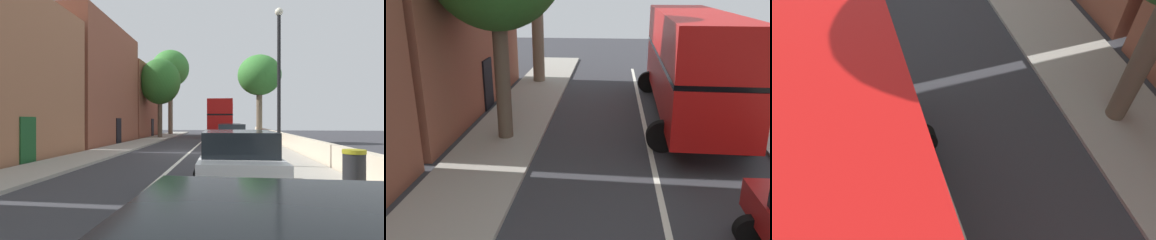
# 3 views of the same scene
# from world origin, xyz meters

# --- Properties ---
(double_decker_bus) EXTENTS (3.73, 11.02, 4.06)m
(double_decker_bus) POSITION_xyz_m (1.70, 17.50, 2.35)
(double_decker_bus) COLOR red
(double_decker_bus) RESTS_ON ground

